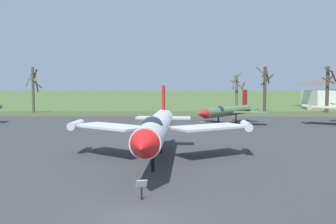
{
  "coord_description": "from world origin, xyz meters",
  "views": [
    {
      "loc": [
        1.39,
        -14.78,
        5.36
      ],
      "look_at": [
        1.01,
        18.12,
        2.98
      ],
      "focal_mm": 40.99,
      "sensor_mm": 36.0,
      "label": 1
    }
  ],
  "objects": [
    {
      "name": "jet_fighter_front_right",
      "position": [
        0.32,
        11.16,
        2.41
      ],
      "size": [
        13.68,
        16.98,
        5.26
      ],
      "color": "silver",
      "rests_on": "ground"
    },
    {
      "name": "asphalt_apron",
      "position": [
        0.0,
        18.11,
        0.03
      ],
      "size": [
        104.91,
        60.38,
        0.05
      ],
      "primitive_type": "cube",
      "color": "#333335",
      "rests_on": "ground"
    },
    {
      "name": "info_placard_front_right",
      "position": [
        -0.03,
        2.47,
        0.62
      ],
      "size": [
        0.56,
        0.37,
        1.0
      ],
      "color": "black",
      "rests_on": "ground"
    },
    {
      "name": "ground_plane",
      "position": [
        0.0,
        0.0,
        0.0
      ],
      "size": [
        600.0,
        600.0,
        0.0
      ],
      "primitive_type": "plane",
      "color": "#425B2D"
    },
    {
      "name": "grass_verge_strip",
      "position": [
        0.0,
        54.31,
        0.03
      ],
      "size": [
        164.91,
        12.0,
        0.06
      ],
      "primitive_type": "cube",
      "color": "#3A4828",
      "rests_on": "ground"
    },
    {
      "name": "info_placard_front_left",
      "position": [
        4.82,
        29.68,
        0.66
      ],
      "size": [
        0.63,
        0.4,
        1.03
      ],
      "color": "black",
      "rests_on": "ground"
    },
    {
      "name": "bare_tree_center",
      "position": [
        19.47,
        60.47,
        4.85
      ],
      "size": [
        3.49,
        3.47,
        8.82
      ],
      "color": "#42382D",
      "rests_on": "ground"
    },
    {
      "name": "bare_tree_right_of_center",
      "position": [
        30.45,
        57.31,
        4.7
      ],
      "size": [
        3.13,
        2.73,
        8.71
      ],
      "color": "#42382D",
      "rests_on": "ground"
    },
    {
      "name": "bare_tree_far_left",
      "position": [
        -24.76,
        57.02,
        4.69
      ],
      "size": [
        2.92,
        2.9,
        8.56
      ],
      "color": "brown",
      "rests_on": "ground"
    },
    {
      "name": "bare_tree_left_of_center",
      "position": [
        14.01,
        60.65,
        4.05
      ],
      "size": [
        2.82,
        2.83,
        7.73
      ],
      "color": "brown",
      "rests_on": "ground"
    },
    {
      "name": "jet_fighter_front_left",
      "position": [
        8.5,
        35.75,
        1.84
      ],
      "size": [
        9.96,
        11.64,
        4.58
      ],
      "color": "#4C6B47",
      "rests_on": "ground"
    }
  ]
}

